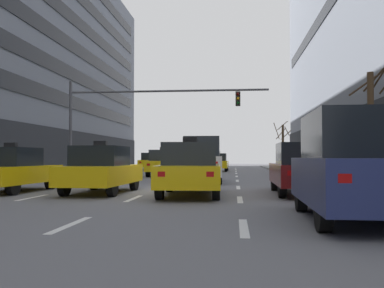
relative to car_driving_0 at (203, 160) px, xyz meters
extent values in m
plane|color=slate|center=(-1.49, -5.37, -1.12)|extent=(120.00, 120.00, 0.00)
cube|color=silver|center=(-4.71, -8.37, -1.12)|extent=(0.16, 2.00, 0.01)
cube|color=silver|center=(-4.71, -3.37, -1.12)|extent=(0.16, 2.00, 0.01)
cube|color=silver|center=(-4.71, 1.63, -1.12)|extent=(0.16, 2.00, 0.01)
cube|color=silver|center=(-4.71, 6.63, -1.12)|extent=(0.16, 2.00, 0.01)
cube|color=silver|center=(-4.71, 11.63, -1.12)|extent=(0.16, 2.00, 0.01)
cube|color=silver|center=(-4.71, 16.63, -1.12)|extent=(0.16, 2.00, 0.01)
cube|color=silver|center=(-4.71, 21.63, -1.12)|extent=(0.16, 2.00, 0.01)
cube|color=silver|center=(-4.71, 26.63, -1.12)|extent=(0.16, 2.00, 0.01)
cube|color=silver|center=(-1.49, -13.37, -1.12)|extent=(0.16, 2.00, 0.01)
cube|color=silver|center=(-1.49, -8.37, -1.12)|extent=(0.16, 2.00, 0.01)
cube|color=silver|center=(-1.49, -3.37, -1.12)|extent=(0.16, 2.00, 0.01)
cube|color=silver|center=(-1.49, 1.63, -1.12)|extent=(0.16, 2.00, 0.01)
cube|color=silver|center=(-1.49, 6.63, -1.12)|extent=(0.16, 2.00, 0.01)
cube|color=silver|center=(-1.49, 11.63, -1.12)|extent=(0.16, 2.00, 0.01)
cube|color=silver|center=(-1.49, 16.63, -1.12)|extent=(0.16, 2.00, 0.01)
cube|color=silver|center=(-1.49, 21.63, -1.12)|extent=(0.16, 2.00, 0.01)
cube|color=silver|center=(-1.49, 26.63, -1.12)|extent=(0.16, 2.00, 0.01)
cube|color=silver|center=(1.74, -13.37, -1.12)|extent=(0.16, 2.00, 0.01)
cube|color=silver|center=(1.74, -8.37, -1.12)|extent=(0.16, 2.00, 0.01)
cube|color=silver|center=(1.74, -3.37, -1.12)|extent=(0.16, 2.00, 0.01)
cube|color=silver|center=(1.74, 1.63, -1.12)|extent=(0.16, 2.00, 0.01)
cube|color=silver|center=(1.74, 6.63, -1.12)|extent=(0.16, 2.00, 0.01)
cube|color=silver|center=(1.74, 11.63, -1.12)|extent=(0.16, 2.00, 0.01)
cube|color=silver|center=(1.74, 16.63, -1.12)|extent=(0.16, 2.00, 0.01)
cube|color=silver|center=(1.74, 21.63, -1.12)|extent=(0.16, 2.00, 0.01)
cube|color=silver|center=(1.74, 26.63, -1.12)|extent=(0.16, 2.00, 0.01)
cylinder|color=black|center=(-0.89, 1.40, -0.77)|extent=(0.25, 0.70, 0.70)
cylinder|color=black|center=(0.81, 1.45, -0.77)|extent=(0.25, 0.70, 0.70)
cylinder|color=black|center=(-0.81, -1.45, -0.77)|extent=(0.25, 0.70, 0.70)
cylinder|color=black|center=(0.89, -1.40, -0.77)|extent=(0.25, 0.70, 0.70)
cube|color=white|center=(0.00, 0.00, -0.30)|extent=(2.08, 4.71, 0.95)
cube|color=black|center=(0.00, 0.00, 0.66)|extent=(1.77, 2.80, 0.95)
cube|color=white|center=(-0.75, 2.27, -0.13)|extent=(0.21, 0.09, 0.15)
cube|color=red|center=(-0.62, -2.31, -0.13)|extent=(0.21, 0.09, 0.15)
cube|color=white|center=(0.62, 2.31, -0.13)|extent=(0.21, 0.09, 0.15)
cube|color=red|center=(0.75, -2.27, -0.13)|extent=(0.21, 0.09, 0.15)
cylinder|color=black|center=(-3.83, -5.14, -0.79)|extent=(0.24, 0.66, 0.66)
cylinder|color=black|center=(-2.23, -5.19, -0.79)|extent=(0.24, 0.66, 0.66)
cylinder|color=black|center=(-3.90, -7.84, -0.79)|extent=(0.24, 0.66, 0.66)
cylinder|color=black|center=(-2.30, -7.88, -0.79)|extent=(0.24, 0.66, 0.66)
cube|color=yellow|center=(-3.06, -6.51, -0.47)|extent=(1.95, 4.44, 0.64)
cube|color=black|center=(-3.07, -6.71, 0.19)|extent=(1.65, 1.94, 0.68)
cube|color=white|center=(-3.65, -4.34, -0.36)|extent=(0.20, 0.09, 0.14)
cube|color=red|center=(-3.76, -8.65, -0.36)|extent=(0.20, 0.09, 0.14)
cube|color=white|center=(-2.37, -4.37, -0.36)|extent=(0.20, 0.09, 0.14)
cube|color=red|center=(-2.48, -8.68, -0.36)|extent=(0.20, 0.09, 0.14)
cube|color=black|center=(-3.07, -6.71, 0.62)|extent=(0.44, 0.21, 0.18)
cylinder|color=black|center=(-3.97, 8.08, -0.78)|extent=(0.26, 0.70, 0.69)
cylinder|color=black|center=(-2.30, 8.15, -0.78)|extent=(0.26, 0.70, 0.69)
cylinder|color=black|center=(-3.85, 5.26, -0.78)|extent=(0.26, 0.70, 0.69)
cylinder|color=black|center=(-2.18, 5.34, -0.78)|extent=(0.26, 0.70, 0.69)
cube|color=yellow|center=(-3.07, 6.71, -0.44)|extent=(2.13, 4.68, 0.67)
cube|color=black|center=(-3.07, 6.50, 0.25)|extent=(1.76, 2.06, 0.71)
cube|color=white|center=(-3.85, 8.93, -0.33)|extent=(0.21, 0.09, 0.15)
cube|color=red|center=(-3.64, 4.42, -0.33)|extent=(0.21, 0.09, 0.15)
cube|color=white|center=(-2.51, 8.99, -0.33)|extent=(0.21, 0.09, 0.15)
cube|color=red|center=(-2.30, 4.48, -0.33)|extent=(0.21, 0.09, 0.15)
cube|color=black|center=(-3.07, 6.50, 0.70)|extent=(0.47, 0.23, 0.19)
cylinder|color=black|center=(-7.22, 20.72, -0.79)|extent=(0.23, 0.67, 0.66)
cylinder|color=black|center=(-5.61, 20.74, -0.79)|extent=(0.23, 0.67, 0.66)
cylinder|color=black|center=(-7.18, 18.00, -0.79)|extent=(0.23, 0.67, 0.66)
cylinder|color=black|center=(-5.57, 18.03, -0.79)|extent=(0.23, 0.67, 0.66)
cube|color=yellow|center=(-6.40, 19.37, -0.47)|extent=(1.92, 4.45, 0.64)
cube|color=black|center=(-6.39, 19.17, 0.20)|extent=(1.64, 1.94, 0.68)
cube|color=white|center=(-7.08, 21.53, -0.36)|extent=(0.20, 0.08, 0.14)
cube|color=red|center=(-7.01, 17.19, -0.36)|extent=(0.20, 0.08, 0.14)
cube|color=white|center=(-5.78, 21.55, -0.36)|extent=(0.20, 0.08, 0.14)
cube|color=red|center=(-5.71, 17.21, -0.36)|extent=(0.20, 0.08, 0.14)
cube|color=black|center=(-6.39, 19.17, 0.63)|extent=(0.45, 0.21, 0.18)
cylinder|color=black|center=(-7.15, -5.02, -0.80)|extent=(0.24, 0.65, 0.64)
cylinder|color=black|center=(-5.60, -5.09, -0.80)|extent=(0.24, 0.65, 0.64)
cylinder|color=black|center=(-5.71, -7.72, -0.80)|extent=(0.24, 0.65, 0.64)
cube|color=yellow|center=(-6.43, -6.37, -0.49)|extent=(1.97, 4.36, 0.62)
cube|color=black|center=(-6.44, -6.56, 0.16)|extent=(1.64, 1.92, 0.66)
cube|color=white|center=(-6.97, -4.24, -0.38)|extent=(0.20, 0.09, 0.14)
cube|color=white|center=(-5.71, -4.29, -0.38)|extent=(0.20, 0.09, 0.14)
cube|color=black|center=(-6.44, -6.56, 0.57)|extent=(0.44, 0.21, 0.18)
cylinder|color=black|center=(-0.77, -5.84, -0.78)|extent=(0.26, 0.70, 0.69)
cylinder|color=black|center=(0.90, -5.76, -0.78)|extent=(0.26, 0.70, 0.69)
cylinder|color=black|center=(-0.63, -8.65, -0.78)|extent=(0.26, 0.70, 0.69)
cylinder|color=black|center=(1.03, -8.58, -0.78)|extent=(0.26, 0.70, 0.69)
cube|color=yellow|center=(0.13, -7.21, -0.44)|extent=(2.13, 4.68, 0.67)
cube|color=black|center=(0.14, -7.41, 0.25)|extent=(1.76, 2.06, 0.71)
cube|color=white|center=(-0.64, -4.98, -0.33)|extent=(0.21, 0.09, 0.15)
cube|color=red|center=(-0.43, -9.49, -0.33)|extent=(0.21, 0.09, 0.15)
cube|color=white|center=(0.70, -4.92, -0.33)|extent=(0.21, 0.09, 0.15)
cube|color=red|center=(0.91, -9.43, -0.33)|extent=(0.21, 0.09, 0.15)
cube|color=black|center=(0.14, -7.41, 0.70)|extent=(0.47, 0.23, 0.19)
cylinder|color=black|center=(-0.57, 17.42, -0.81)|extent=(0.23, 0.63, 0.63)
cylinder|color=black|center=(0.95, 17.38, -0.81)|extent=(0.23, 0.63, 0.63)
cylinder|color=black|center=(-0.64, 14.85, -0.81)|extent=(0.23, 0.63, 0.63)
cylinder|color=black|center=(0.88, 14.81, -0.81)|extent=(0.23, 0.63, 0.63)
cube|color=yellow|center=(0.15, 16.12, -0.50)|extent=(1.86, 4.23, 0.61)
cube|color=black|center=(0.15, 15.93, 0.12)|extent=(1.57, 1.85, 0.65)
cube|color=white|center=(-0.41, 18.19, -0.40)|extent=(0.19, 0.08, 0.13)
cube|color=red|center=(-0.51, 14.08, -0.40)|extent=(0.19, 0.08, 0.13)
cube|color=white|center=(0.82, 18.15, -0.40)|extent=(0.19, 0.08, 0.13)
cube|color=red|center=(0.71, 14.05, -0.40)|extent=(0.19, 0.08, 0.13)
cube|color=black|center=(0.15, 15.93, 0.53)|extent=(0.42, 0.20, 0.17)
cylinder|color=black|center=(3.12, -10.94, -0.79)|extent=(0.24, 0.67, 0.67)
cylinder|color=black|center=(4.75, -10.97, -0.79)|extent=(0.24, 0.67, 0.67)
cylinder|color=black|center=(3.07, -13.69, -0.79)|extent=(0.24, 0.67, 0.67)
cube|color=navy|center=(3.91, -12.33, -0.33)|extent=(1.95, 4.50, 0.91)
cube|color=black|center=(3.91, -12.33, 0.58)|extent=(1.68, 2.67, 0.91)
cube|color=white|center=(3.30, -10.12, -0.17)|extent=(0.20, 0.09, 0.14)
cube|color=red|center=(3.21, -14.51, -0.17)|extent=(0.20, 0.09, 0.14)
cube|color=white|center=(4.60, -10.15, -0.17)|extent=(0.20, 0.09, 0.14)
cylinder|color=black|center=(3.08, -4.88, -0.77)|extent=(0.24, 0.70, 0.70)
cylinder|color=black|center=(4.77, -4.89, -0.77)|extent=(0.24, 0.70, 0.70)
cylinder|color=black|center=(3.05, -7.73, -0.77)|extent=(0.24, 0.70, 0.70)
cylinder|color=black|center=(4.74, -7.74, -0.77)|extent=(0.24, 0.70, 0.70)
cube|color=maroon|center=(3.91, -6.31, -0.44)|extent=(1.99, 4.67, 0.68)
cube|color=black|center=(3.91, -6.52, 0.26)|extent=(1.71, 2.02, 0.72)
cube|color=white|center=(3.25, -4.02, -0.32)|extent=(0.21, 0.09, 0.15)
cube|color=red|center=(3.21, -8.59, -0.32)|extent=(0.21, 0.09, 0.15)
cube|color=white|center=(4.61, -4.03, -0.32)|extent=(0.21, 0.09, 0.15)
cube|color=red|center=(4.57, -8.60, -0.32)|extent=(0.21, 0.09, 0.15)
cylinder|color=#4C4C51|center=(-8.33, 3.74, 1.89)|extent=(0.18, 0.18, 5.74)
cylinder|color=#4C4C51|center=(-2.37, 3.74, 4.07)|extent=(11.92, 0.12, 0.12)
cube|color=black|center=(1.80, 3.74, 3.55)|extent=(0.28, 0.24, 0.84)
sphere|color=#4B0704|center=(1.80, 3.60, 3.81)|extent=(0.17, 0.17, 0.17)
sphere|color=orange|center=(1.80, 3.60, 3.55)|extent=(0.17, 0.17, 0.17)
sphere|color=#073E10|center=(1.80, 3.60, 3.29)|extent=(0.17, 0.17, 0.17)
cylinder|color=#4C3823|center=(6.52, -5.15, 1.13)|extent=(0.23, 0.23, 4.22)
cylinder|color=#42301E|center=(7.04, -4.97, 3.28)|extent=(0.45, 1.10, 1.02)
cylinder|color=#42301E|center=(6.42, -4.62, 2.84)|extent=(1.12, 0.29, 0.82)
cylinder|color=#42301E|center=(6.93, -4.75, 3.21)|extent=(0.90, 0.90, 1.14)
cylinder|color=#4C3823|center=(6.52, 22.61, 1.22)|extent=(0.23, 0.23, 4.40)
cylinder|color=#42301E|center=(5.87, 22.41, 2.80)|extent=(0.48, 1.39, 1.74)
cylinder|color=#42301E|center=(6.39, 23.11, 2.56)|extent=(1.07, 0.34, 1.20)
cylinder|color=#42301E|center=(6.90, 23.08, 2.41)|extent=(1.02, 0.84, 0.95)
cylinder|color=#42301E|center=(6.91, 22.33, 2.75)|extent=(0.64, 0.85, 0.90)
cylinder|color=#42301E|center=(6.55, 23.13, 3.37)|extent=(1.09, 0.12, 0.97)
cylinder|color=black|center=(5.61, 5.68, -0.57)|extent=(0.13, 0.13, 0.82)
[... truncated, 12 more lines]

